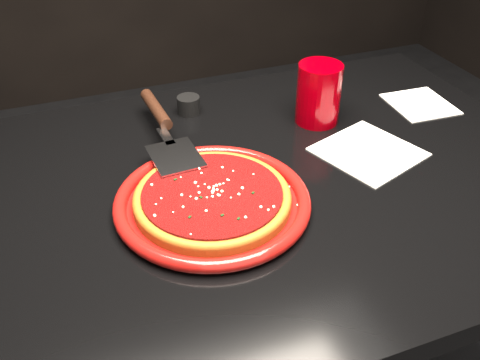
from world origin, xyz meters
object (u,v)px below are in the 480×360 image
plate (212,201)px  pizza_server (166,128)px  cup (319,94)px  ramekin (189,105)px  table (244,322)px

plate → pizza_server: bearing=96.1°
plate → cup: cup is taller
plate → ramekin: bearing=80.3°
ramekin → table: bearing=-86.2°
table → cup: size_ratio=9.61×
pizza_server → ramekin: pizza_server is taller
table → ramekin: (-0.02, 0.28, 0.39)m
cup → ramekin: bearing=151.8°
table → cup: cup is taller
table → ramekin: ramekin is taller
table → ramekin: size_ratio=24.70×
table → pizza_server: 0.46m
table → plate: plate is taller
pizza_server → cup: size_ratio=2.84×
cup → pizza_server: bearing=178.2°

